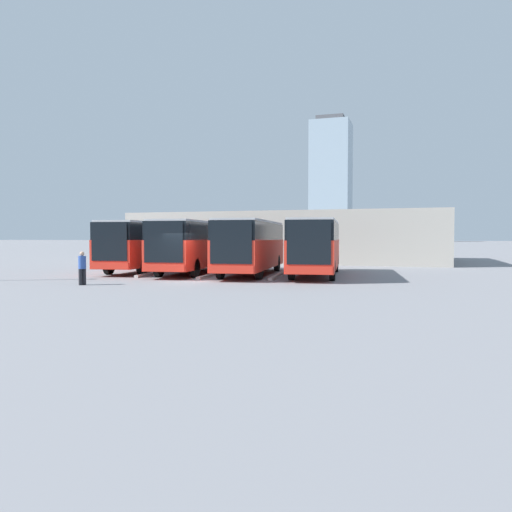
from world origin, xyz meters
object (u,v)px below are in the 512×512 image
Objects in this scene: bus_0 at (316,245)px; bus_2 at (194,245)px; bus_3 at (147,244)px; pedestrian at (82,267)px; bus_1 at (252,245)px.

bus_0 and bus_2 have the same top height.
bus_3 is 9.77m from pedestrian.
bus_2 is at bearing -8.87° from bus_1.
bus_1 is at bearing 167.31° from pedestrian.
pedestrian is at bearing 49.36° from bus_1.
bus_1 and bus_3 have the same top height.
bus_2 and bus_3 have the same top height.
bus_0 is 7.75m from bus_2.
bus_2 is 3.94m from bus_3.
bus_1 is at bearing 1.37° from bus_0.
bus_0 is 6.79× the size of pedestrian.
bus_0 is 3.91m from bus_1.
bus_3 is at bearing -147.16° from pedestrian.
pedestrian is at bearing 94.89° from bus_3.
bus_1 is 3.87m from bus_2.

